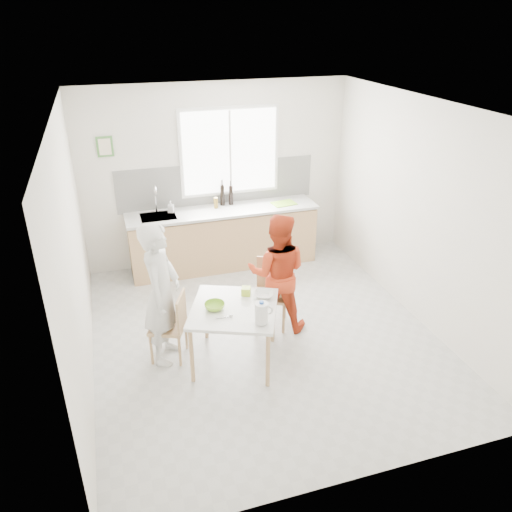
{
  "coord_description": "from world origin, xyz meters",
  "views": [
    {
      "loc": [
        -1.58,
        -4.82,
        3.55
      ],
      "look_at": [
        -0.03,
        0.2,
        0.97
      ],
      "focal_mm": 35.0,
      "sensor_mm": 36.0,
      "label": 1
    }
  ],
  "objects_px": {
    "chair_left": "(173,324)",
    "bowl_white": "(264,295)",
    "person_red": "(277,273)",
    "milk_jug": "(262,312)",
    "person_white": "(162,294)",
    "dining_table": "(234,313)",
    "bowl_green": "(215,306)",
    "chair_far": "(271,289)",
    "wine_bottle_a": "(222,195)",
    "wine_bottle_b": "(231,195)"
  },
  "relations": [
    {
      "from": "chair_left",
      "to": "bowl_green",
      "type": "distance_m",
      "value": 0.57
    },
    {
      "from": "bowl_green",
      "to": "bowl_white",
      "type": "distance_m",
      "value": 0.58
    },
    {
      "from": "bowl_green",
      "to": "wine_bottle_b",
      "type": "distance_m",
      "value": 2.64
    },
    {
      "from": "milk_jug",
      "to": "person_red",
      "type": "bearing_deg",
      "value": 84.19
    },
    {
      "from": "dining_table",
      "to": "milk_jug",
      "type": "height_order",
      "value": "milk_jug"
    },
    {
      "from": "chair_far",
      "to": "wine_bottle_b",
      "type": "distance_m",
      "value": 1.98
    },
    {
      "from": "dining_table",
      "to": "person_red",
      "type": "relative_size",
      "value": 0.79
    },
    {
      "from": "person_white",
      "to": "bowl_white",
      "type": "distance_m",
      "value": 1.12
    },
    {
      "from": "person_white",
      "to": "wine_bottle_b",
      "type": "bearing_deg",
      "value": -8.89
    },
    {
      "from": "chair_left",
      "to": "person_red",
      "type": "distance_m",
      "value": 1.37
    },
    {
      "from": "wine_bottle_a",
      "to": "wine_bottle_b",
      "type": "xyz_separation_m",
      "value": [
        0.13,
        -0.01,
        -0.01
      ]
    },
    {
      "from": "chair_left",
      "to": "bowl_white",
      "type": "bearing_deg",
      "value": 104.19
    },
    {
      "from": "dining_table",
      "to": "bowl_green",
      "type": "distance_m",
      "value": 0.23
    },
    {
      "from": "wine_bottle_a",
      "to": "chair_left",
      "type": "bearing_deg",
      "value": -116.79
    },
    {
      "from": "milk_jug",
      "to": "wine_bottle_a",
      "type": "distance_m",
      "value": 2.93
    },
    {
      "from": "chair_left",
      "to": "wine_bottle_a",
      "type": "height_order",
      "value": "wine_bottle_a"
    },
    {
      "from": "person_red",
      "to": "bowl_white",
      "type": "xyz_separation_m",
      "value": [
        -0.3,
        -0.4,
        -0.02
      ]
    },
    {
      "from": "chair_far",
      "to": "wine_bottle_a",
      "type": "distance_m",
      "value": 2.0
    },
    {
      "from": "bowl_white",
      "to": "wine_bottle_b",
      "type": "xyz_separation_m",
      "value": [
        0.26,
        2.39,
        0.35
      ]
    },
    {
      "from": "bowl_white",
      "to": "milk_jug",
      "type": "distance_m",
      "value": 0.54
    },
    {
      "from": "person_red",
      "to": "wine_bottle_b",
      "type": "bearing_deg",
      "value": -66.14
    },
    {
      "from": "dining_table",
      "to": "bowl_white",
      "type": "height_order",
      "value": "bowl_white"
    },
    {
      "from": "chair_left",
      "to": "milk_jug",
      "type": "height_order",
      "value": "milk_jug"
    },
    {
      "from": "chair_far",
      "to": "bowl_white",
      "type": "height_order",
      "value": "chair_far"
    },
    {
      "from": "chair_left",
      "to": "chair_far",
      "type": "height_order",
      "value": "chair_far"
    },
    {
      "from": "person_white",
      "to": "bowl_white",
      "type": "xyz_separation_m",
      "value": [
        1.1,
        -0.19,
        -0.1
      ]
    },
    {
      "from": "person_red",
      "to": "bowl_white",
      "type": "height_order",
      "value": "person_red"
    },
    {
      "from": "dining_table",
      "to": "chair_far",
      "type": "xyz_separation_m",
      "value": [
        0.64,
        0.62,
        -0.15
      ]
    },
    {
      "from": "chair_far",
      "to": "dining_table",
      "type": "bearing_deg",
      "value": -113.24
    },
    {
      "from": "milk_jug",
      "to": "chair_left",
      "type": "bearing_deg",
      "value": 164.61
    },
    {
      "from": "dining_table",
      "to": "chair_left",
      "type": "distance_m",
      "value": 0.71
    },
    {
      "from": "person_red",
      "to": "dining_table",
      "type": "bearing_deg",
      "value": 59.74
    },
    {
      "from": "milk_jug",
      "to": "wine_bottle_b",
      "type": "bearing_deg",
      "value": 103.97
    },
    {
      "from": "dining_table",
      "to": "wine_bottle_b",
      "type": "relative_size",
      "value": 3.95
    },
    {
      "from": "person_red",
      "to": "chair_left",
      "type": "bearing_deg",
      "value": 33.23
    },
    {
      "from": "chair_far",
      "to": "bowl_white",
      "type": "xyz_separation_m",
      "value": [
        -0.26,
        -0.5,
        0.25
      ]
    },
    {
      "from": "wine_bottle_a",
      "to": "bowl_white",
      "type": "bearing_deg",
      "value": -93.06
    },
    {
      "from": "person_red",
      "to": "bowl_white",
      "type": "relative_size",
      "value": 6.72
    },
    {
      "from": "bowl_green",
      "to": "wine_bottle_b",
      "type": "height_order",
      "value": "wine_bottle_b"
    },
    {
      "from": "bowl_green",
      "to": "wine_bottle_a",
      "type": "height_order",
      "value": "wine_bottle_a"
    },
    {
      "from": "dining_table",
      "to": "wine_bottle_a",
      "type": "distance_m",
      "value": 2.61
    },
    {
      "from": "chair_far",
      "to": "bowl_green",
      "type": "xyz_separation_m",
      "value": [
        -0.84,
        -0.59,
        0.26
      ]
    },
    {
      "from": "dining_table",
      "to": "wine_bottle_a",
      "type": "relative_size",
      "value": 3.7
    },
    {
      "from": "chair_far",
      "to": "bowl_white",
      "type": "distance_m",
      "value": 0.62
    },
    {
      "from": "chair_far",
      "to": "wine_bottle_b",
      "type": "bearing_deg",
      "value": 112.79
    },
    {
      "from": "milk_jug",
      "to": "wine_bottle_a",
      "type": "xyz_separation_m",
      "value": [
        0.31,
        2.9,
        0.25
      ]
    },
    {
      "from": "wine_bottle_a",
      "to": "chair_far",
      "type": "bearing_deg",
      "value": -85.92
    },
    {
      "from": "chair_far",
      "to": "person_red",
      "type": "relative_size",
      "value": 0.58
    },
    {
      "from": "bowl_green",
      "to": "wine_bottle_a",
      "type": "distance_m",
      "value": 2.61
    },
    {
      "from": "wine_bottle_b",
      "to": "chair_left",
      "type": "bearing_deg",
      "value": -119.46
    }
  ]
}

